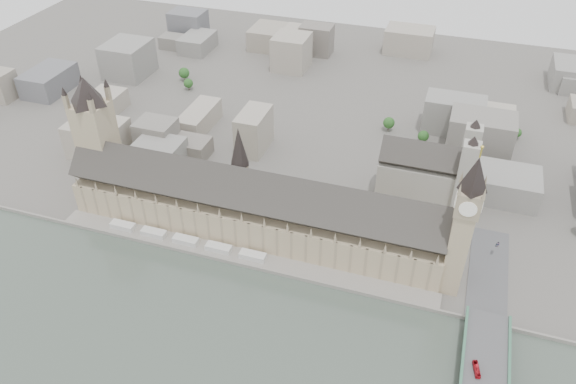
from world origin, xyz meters
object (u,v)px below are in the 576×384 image
(elizabeth_tower, at_px, (465,218))
(red_bus_north, at_px, (477,369))
(palace_of_westminster, at_px, (252,208))
(westminster_abbey, at_px, (428,175))
(victoria_tower, at_px, (96,134))
(car_approach, at_px, (497,245))

(elizabeth_tower, height_order, red_bus_north, elizabeth_tower)
(palace_of_westminster, xyz_separation_m, red_bus_north, (157.26, -78.44, -10.98))
(westminster_abbey, distance_m, red_bus_north, 161.12)
(palace_of_westminster, xyz_separation_m, victoria_tower, (-122.00, 6.30, 32.50))
(palace_of_westminster, distance_m, car_approach, 167.90)
(palace_of_westminster, relative_size, car_approach, 58.43)
(red_bus_north, bearing_deg, victoria_tower, 149.91)
(westminster_abbey, relative_size, red_bus_north, 6.40)
(palace_of_westminster, distance_m, victoria_tower, 126.41)
(victoria_tower, relative_size, westminster_abbey, 1.47)
(victoria_tower, xyz_separation_m, car_approach, (287.08, 21.98, -44.30))
(elizabeth_tower, distance_m, car_approach, 67.51)
(westminster_abbey, bearing_deg, elizabeth_tower, -72.71)
(victoria_tower, xyz_separation_m, westminster_abbey, (232.92, 69.00, -30.12))
(victoria_tower, relative_size, car_approach, 22.05)
(palace_of_westminster, relative_size, elizabeth_tower, 2.47)
(palace_of_westminster, height_order, victoria_tower, victoria_tower)
(palace_of_westminster, height_order, car_approach, palace_of_westminster)
(westminster_abbey, bearing_deg, palace_of_westminster, -145.83)
(elizabeth_tower, height_order, westminster_abbey, elizabeth_tower)
(westminster_abbey, xyz_separation_m, car_approach, (54.16, -47.02, -14.17))
(victoria_tower, bearing_deg, elizabeth_tower, -3.96)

